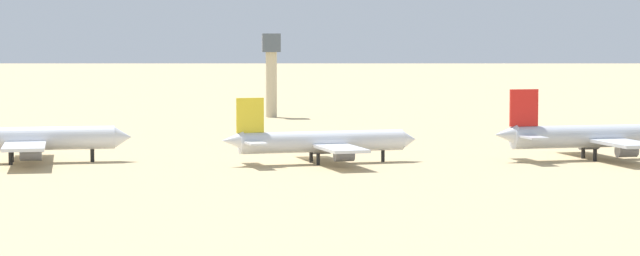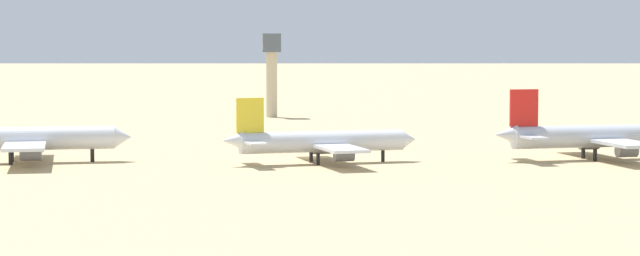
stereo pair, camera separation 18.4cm
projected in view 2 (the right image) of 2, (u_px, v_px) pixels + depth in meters
The scene contains 6 objects.
ground at pixel (305, 158), 254.38m from camera, with size 4000.00×4000.00×0.00m, color tan.
ridge_west at pixel (237, 3), 1371.50m from camera, with size 341.00×271.86×109.47m, color slate.
parked_jet_yellow_1 at pixel (18, 139), 243.93m from camera, with size 42.13×35.61×13.91m.
parked_jet_yellow_2 at pixel (320, 142), 242.91m from camera, with size 37.66×32.19×12.50m.
parked_jet_red_3 at pixel (595, 136), 250.45m from camera, with size 41.47×35.26×13.71m.
control_tower at pixel (272, 67), 373.79m from camera, with size 5.20×5.20×24.01m.
Camera 2 is at (-19.51, -252.52, 24.64)m, focal length 73.33 mm.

